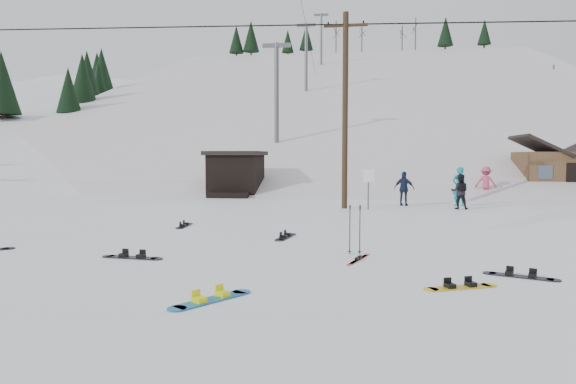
# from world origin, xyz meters

# --- Properties ---
(ground) EXTENTS (200.00, 200.00, 0.00)m
(ground) POSITION_xyz_m (0.00, 0.00, 0.00)
(ground) COLOR white
(ground) RESTS_ON ground
(ski_slope) EXTENTS (60.00, 85.24, 65.97)m
(ski_slope) POSITION_xyz_m (0.00, 55.00, -12.00)
(ski_slope) COLOR silver
(ski_slope) RESTS_ON ground
(ridge_left) EXTENTS (47.54, 95.03, 58.38)m
(ridge_left) POSITION_xyz_m (-36.00, 48.00, -11.00)
(ridge_left) COLOR white
(ridge_left) RESTS_ON ground
(treeline_left) EXTENTS (20.00, 64.00, 10.00)m
(treeline_left) POSITION_xyz_m (-34.00, 40.00, 0.00)
(treeline_left) COLOR black
(treeline_left) RESTS_ON ground
(treeline_crest) EXTENTS (50.00, 6.00, 10.00)m
(treeline_crest) POSITION_xyz_m (0.00, 86.00, 0.00)
(treeline_crest) COLOR black
(treeline_crest) RESTS_ON ski_slope
(utility_pole) EXTENTS (2.00, 0.26, 9.00)m
(utility_pole) POSITION_xyz_m (2.00, 14.00, 4.68)
(utility_pole) COLOR #3A2819
(utility_pole) RESTS_ON ground
(trail_sign) EXTENTS (0.50, 0.09, 1.85)m
(trail_sign) POSITION_xyz_m (3.10, 13.58, 1.27)
(trail_sign) COLOR #595B60
(trail_sign) RESTS_ON ground
(lift_hut) EXTENTS (3.40, 4.10, 2.75)m
(lift_hut) POSITION_xyz_m (-5.00, 20.94, 1.36)
(lift_hut) COLOR black
(lift_hut) RESTS_ON ground
(lift_tower_near) EXTENTS (2.20, 0.36, 8.00)m
(lift_tower_near) POSITION_xyz_m (-4.00, 30.00, 7.86)
(lift_tower_near) COLOR #595B60
(lift_tower_near) RESTS_ON ski_slope
(lift_tower_mid) EXTENTS (2.20, 0.36, 8.00)m
(lift_tower_mid) POSITION_xyz_m (-4.00, 50.00, 14.36)
(lift_tower_mid) COLOR #595B60
(lift_tower_mid) RESTS_ON ski_slope
(lift_tower_far) EXTENTS (2.20, 0.36, 8.00)m
(lift_tower_far) POSITION_xyz_m (-4.00, 70.00, 20.86)
(lift_tower_far) COLOR #595B60
(lift_tower_far) RESTS_ON ski_slope
(cabin) EXTENTS (5.39, 4.40, 3.77)m
(cabin) POSITION_xyz_m (15.00, 24.00, 1.48)
(cabin) COLOR brown
(cabin) RESTS_ON ground
(hero_snowboard) EXTENTS (1.09, 1.44, 0.12)m
(hero_snowboard) POSITION_xyz_m (0.41, -1.81, 0.03)
(hero_snowboard) COLOR #196AA8
(hero_snowboard) RESTS_ON ground
(hero_skis) EXTENTS (0.52, 1.43, 0.08)m
(hero_skis) POSITION_xyz_m (2.83, 2.01, 0.02)
(hero_skis) COLOR red
(hero_skis) RESTS_ON ground
(ski_poles) EXTENTS (0.34, 0.09, 1.22)m
(ski_poles) POSITION_xyz_m (2.72, 2.76, 0.63)
(ski_poles) COLOR black
(ski_poles) RESTS_ON ground
(board_scatter_a) EXTENTS (1.57, 0.42, 0.11)m
(board_scatter_a) POSITION_xyz_m (-2.53, 1.41, 0.03)
(board_scatter_a) COLOR black
(board_scatter_a) RESTS_ON ground
(board_scatter_b) EXTENTS (0.35, 1.45, 0.10)m
(board_scatter_b) POSITION_xyz_m (-3.25, 6.96, 0.03)
(board_scatter_b) COLOR black
(board_scatter_b) RESTS_ON ground
(board_scatter_d) EXTENTS (1.38, 0.72, 0.10)m
(board_scatter_d) POSITION_xyz_m (6.09, 0.76, 0.03)
(board_scatter_d) COLOR black
(board_scatter_d) RESTS_ON ground
(board_scatter_e) EXTENTS (1.39, 0.76, 0.10)m
(board_scatter_e) POSITION_xyz_m (4.72, -0.32, 0.03)
(board_scatter_e) COLOR yellow
(board_scatter_e) RESTS_ON ground
(board_scatter_f) EXTENTS (0.46, 1.49, 0.11)m
(board_scatter_f) POSITION_xyz_m (0.62, 5.04, 0.03)
(board_scatter_f) COLOR black
(board_scatter_f) RESTS_ON ground
(skier_teal) EXTENTS (0.79, 0.62, 1.90)m
(skier_teal) POSITION_xyz_m (7.51, 16.04, 0.95)
(skier_teal) COLOR #0E808F
(skier_teal) RESTS_ON ground
(skier_dark) EXTENTS (0.87, 0.73, 1.62)m
(skier_dark) POSITION_xyz_m (7.26, 14.43, 0.81)
(skier_dark) COLOR black
(skier_dark) RESTS_ON ground
(skier_pink) EXTENTS (1.31, 0.94, 1.84)m
(skier_pink) POSITION_xyz_m (9.81, 20.78, 0.92)
(skier_pink) COLOR #BB425F
(skier_pink) RESTS_ON ground
(skier_navy) EXTENTS (1.06, 0.66, 1.69)m
(skier_navy) POSITION_xyz_m (4.85, 15.67, 0.84)
(skier_navy) COLOR #17233B
(skier_navy) RESTS_ON ground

